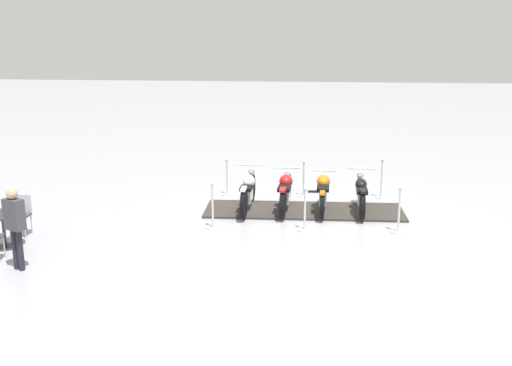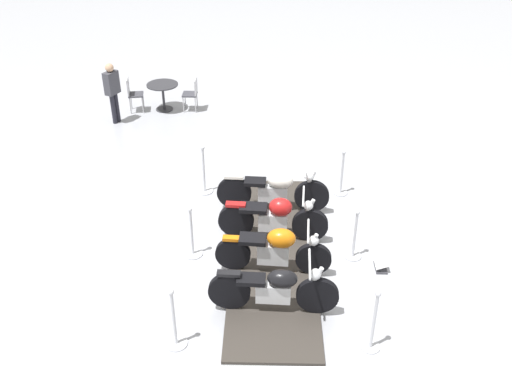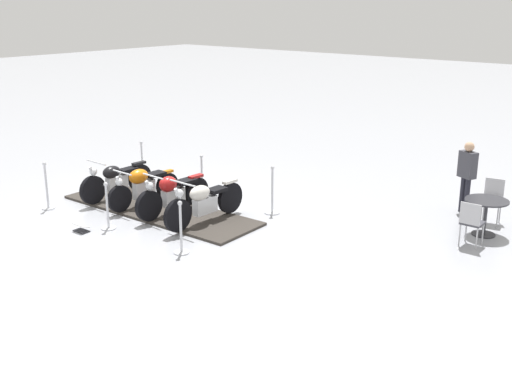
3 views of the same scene
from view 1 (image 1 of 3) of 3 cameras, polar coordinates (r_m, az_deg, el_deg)
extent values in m
plane|color=#A8AAB2|center=(15.46, 4.59, -2.74)|extent=(80.00, 80.00, 0.00)
cube|color=#38332D|center=(15.45, 4.60, -2.64)|extent=(1.68, 5.13, 0.06)
cylinder|color=black|center=(16.12, 9.85, -0.73)|extent=(0.68, 0.11, 0.68)
cylinder|color=black|center=(14.76, 10.15, -2.15)|extent=(0.68, 0.11, 0.68)
cube|color=silver|center=(15.43, 10.00, -1.34)|extent=(0.56, 0.19, 0.34)
ellipsoid|color=black|center=(15.49, 10.02, -0.14)|extent=(0.48, 0.31, 0.30)
cube|color=black|center=(15.03, 10.12, -0.77)|extent=(0.46, 0.28, 0.08)
cube|color=black|center=(14.66, 10.22, -0.76)|extent=(0.38, 0.13, 0.06)
cylinder|color=silver|center=(15.97, 9.91, 0.21)|extent=(0.29, 0.07, 0.58)
cylinder|color=silver|center=(15.82, 9.98, 1.37)|extent=(0.05, 0.72, 0.04)
sphere|color=silver|center=(15.96, 9.93, 0.75)|extent=(0.18, 0.18, 0.18)
cylinder|color=black|center=(16.05, 6.48, -0.77)|extent=(0.63, 0.12, 0.62)
cylinder|color=black|center=(14.69, 6.35, -2.20)|extent=(0.63, 0.12, 0.62)
cube|color=silver|center=(15.36, 6.42, -1.24)|extent=(0.55, 0.20, 0.40)
ellipsoid|color=#D16B0F|center=(15.40, 6.47, 0.13)|extent=(0.51, 0.36, 0.34)
cube|color=black|center=(14.94, 6.42, -0.52)|extent=(0.48, 0.32, 0.08)
cube|color=#D16B0F|center=(14.60, 6.39, -0.92)|extent=(0.35, 0.13, 0.06)
cylinder|color=silver|center=(15.93, 6.50, 0.09)|extent=(0.24, 0.08, 0.54)
cylinder|color=silver|center=(15.79, 6.53, 1.18)|extent=(0.06, 0.66, 0.04)
sphere|color=silver|center=(15.94, 6.52, 0.56)|extent=(0.18, 0.18, 0.18)
cylinder|color=black|center=(16.02, 3.05, -0.63)|extent=(0.68, 0.15, 0.68)
cylinder|color=black|center=(14.68, 2.58, -2.04)|extent=(0.68, 0.15, 0.68)
cube|color=silver|center=(15.34, 2.83, -1.18)|extent=(0.55, 0.24, 0.37)
ellipsoid|color=#AD1919|center=(15.38, 2.89, 0.16)|extent=(0.45, 0.36, 0.35)
cube|color=black|center=(14.91, 2.71, -0.51)|extent=(0.53, 0.33, 0.08)
cube|color=#AD1919|center=(14.58, 2.59, -0.65)|extent=(0.38, 0.16, 0.06)
cylinder|color=silver|center=(15.88, 3.04, 0.30)|extent=(0.29, 0.08, 0.58)
cylinder|color=silver|center=(15.72, 3.04, 1.47)|extent=(0.06, 0.66, 0.04)
sphere|color=silver|center=(15.86, 3.06, 0.84)|extent=(0.18, 0.18, 0.18)
cylinder|color=black|center=(16.15, -0.38, -0.44)|extent=(0.71, 0.12, 0.71)
cylinder|color=black|center=(14.64, -1.18, -2.01)|extent=(0.71, 0.12, 0.71)
cube|color=silver|center=(15.38, -0.76, -1.12)|extent=(0.60, 0.20, 0.36)
ellipsoid|color=silver|center=(15.45, -0.69, 0.15)|extent=(0.53, 0.33, 0.32)
cube|color=black|center=(14.97, -0.95, -0.50)|extent=(0.44, 0.30, 0.08)
cube|color=silver|center=(14.53, -1.19, -0.57)|extent=(0.39, 0.13, 0.06)
cylinder|color=silver|center=(15.99, -0.42, 0.52)|extent=(0.31, 0.08, 0.60)
cylinder|color=silver|center=(15.83, -0.47, 1.72)|extent=(0.06, 0.77, 0.04)
sphere|color=silver|center=(15.97, -0.42, 1.10)|extent=(0.18, 0.18, 0.18)
cylinder|color=silver|center=(14.05, 4.66, -4.47)|extent=(0.36, 0.36, 0.03)
cylinder|color=silver|center=(13.90, 4.70, -2.57)|extent=(0.05, 0.05, 0.95)
sphere|color=silver|center=(13.76, 4.74, -0.54)|extent=(0.09, 0.09, 0.09)
cylinder|color=silver|center=(17.04, 11.83, -1.33)|extent=(0.30, 0.30, 0.03)
cylinder|color=silver|center=(16.91, 11.92, 0.38)|extent=(0.05, 0.05, 1.03)
sphere|color=silver|center=(16.79, 12.02, 2.20)|extent=(0.09, 0.09, 0.09)
cylinder|color=silver|center=(16.87, 4.54, -1.22)|extent=(0.32, 0.32, 0.03)
cylinder|color=silver|center=(16.75, 4.57, 0.35)|extent=(0.05, 0.05, 0.93)
sphere|color=silver|center=(16.64, 4.61, 2.02)|extent=(0.09, 0.09, 0.09)
cylinder|color=silver|center=(14.26, 13.41, -4.55)|extent=(0.35, 0.35, 0.03)
cylinder|color=silver|center=(14.10, 13.53, -2.59)|extent=(0.05, 0.05, 0.99)
sphere|color=silver|center=(13.96, 13.66, -0.50)|extent=(0.09, 0.09, 0.09)
cylinder|color=silver|center=(14.18, -4.14, -4.28)|extent=(0.36, 0.36, 0.03)
cylinder|color=silver|center=(14.02, -4.18, -2.27)|extent=(0.05, 0.05, 1.02)
sphere|color=silver|center=(13.88, -4.22, -0.11)|extent=(0.09, 0.09, 0.09)
cylinder|color=silver|center=(16.98, -2.78, -1.10)|extent=(0.31, 0.31, 0.03)
cylinder|color=silver|center=(16.86, -2.80, 0.50)|extent=(0.05, 0.05, 0.95)
sphere|color=silver|center=(16.74, -2.82, 2.21)|extent=(0.09, 0.09, 0.09)
cube|color=#333338|center=(17.33, 5.58, -0.83)|extent=(0.21, 0.35, 0.02)
cube|color=white|center=(17.30, 5.59, -0.44)|extent=(0.23, 0.32, 0.10)
cylinder|color=#2D2D33|center=(14.01, -22.82, -5.66)|extent=(0.48, 0.48, 0.02)
cylinder|color=#2D2D33|center=(13.90, -22.96, -4.23)|extent=(0.07, 0.07, 0.71)
cylinder|color=#2D2D33|center=(13.79, -23.11, -2.78)|extent=(0.87, 0.87, 0.03)
cylinder|color=#B7B7BC|center=(14.35, -21.25, -4.11)|extent=(0.03, 0.03, 0.46)
cylinder|color=#B7B7BC|center=(14.50, -22.46, -4.04)|extent=(0.03, 0.03, 0.46)
cylinder|color=#B7B7BC|center=(14.64, -20.68, -3.70)|extent=(0.03, 0.03, 0.46)
cylinder|color=#B7B7BC|center=(14.79, -21.87, -3.64)|extent=(0.03, 0.03, 0.46)
cube|color=#3F3F47|center=(14.50, -21.66, -2.93)|extent=(0.41, 0.41, 0.04)
cube|color=#B7B7BC|center=(14.59, -21.42, -1.84)|extent=(0.04, 0.40, 0.43)
cylinder|color=#B7B7BC|center=(13.37, -22.96, -5.59)|extent=(0.03, 0.03, 0.48)
cylinder|color=#23232D|center=(12.59, -22.03, -5.86)|extent=(0.12, 0.12, 0.83)
cylinder|color=#23232D|center=(12.48, -21.63, -5.99)|extent=(0.12, 0.12, 0.83)
cube|color=#3F3F47|center=(12.32, -22.14, -2.79)|extent=(0.37, 0.46, 0.60)
sphere|color=tan|center=(12.21, -22.32, -0.94)|extent=(0.22, 0.22, 0.22)
camera|label=2|loc=(16.99, 35.42, 18.84)|focal=39.28mm
camera|label=3|loc=(26.06, -18.90, 13.98)|focal=43.48mm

